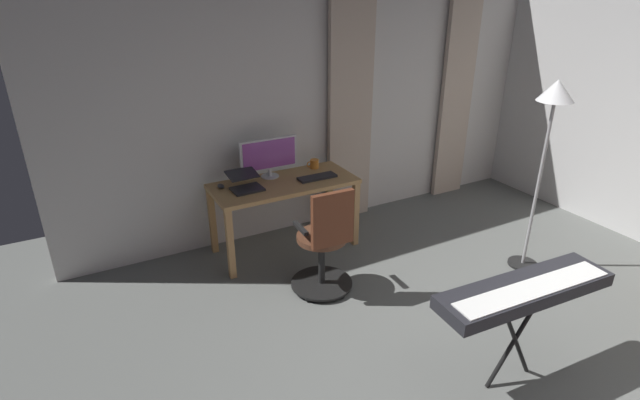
{
  "coord_description": "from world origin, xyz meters",
  "views": [
    {
      "loc": [
        2.45,
        1.25,
        2.55
      ],
      "look_at": [
        0.56,
        -2.25,
        0.76
      ],
      "focal_mm": 27.45,
      "sensor_mm": 36.0,
      "label": 1
    }
  ],
  "objects_px": {
    "desk": "(284,191)",
    "office_chair": "(325,245)",
    "piano_keyboard": "(525,292)",
    "computer_monitor": "(269,155)",
    "laptop": "(245,183)",
    "mug_tea": "(314,164)",
    "computer_keyboard": "(317,177)",
    "floor_lamp": "(552,116)",
    "computer_mouse": "(221,186)"
  },
  "relations": [
    {
      "from": "office_chair",
      "to": "computer_monitor",
      "type": "bearing_deg",
      "value": 94.63
    },
    {
      "from": "mug_tea",
      "to": "floor_lamp",
      "type": "height_order",
      "value": "floor_lamp"
    },
    {
      "from": "laptop",
      "to": "computer_keyboard",
      "type": "bearing_deg",
      "value": 170.79
    },
    {
      "from": "computer_keyboard",
      "to": "computer_mouse",
      "type": "relative_size",
      "value": 3.96
    },
    {
      "from": "desk",
      "to": "piano_keyboard",
      "type": "bearing_deg",
      "value": 103.68
    },
    {
      "from": "computer_mouse",
      "to": "floor_lamp",
      "type": "relative_size",
      "value": 0.06
    },
    {
      "from": "office_chair",
      "to": "computer_monitor",
      "type": "height_order",
      "value": "computer_monitor"
    },
    {
      "from": "desk",
      "to": "floor_lamp",
      "type": "height_order",
      "value": "floor_lamp"
    },
    {
      "from": "office_chair",
      "to": "laptop",
      "type": "bearing_deg",
      "value": 114.95
    },
    {
      "from": "computer_mouse",
      "to": "laptop",
      "type": "bearing_deg",
      "value": 146.94
    },
    {
      "from": "office_chair",
      "to": "piano_keyboard",
      "type": "height_order",
      "value": "office_chair"
    },
    {
      "from": "desk",
      "to": "laptop",
      "type": "bearing_deg",
      "value": -2.27
    },
    {
      "from": "laptop",
      "to": "piano_keyboard",
      "type": "bearing_deg",
      "value": 109.64
    },
    {
      "from": "office_chair",
      "to": "floor_lamp",
      "type": "xyz_separation_m",
      "value": [
        -1.92,
        0.54,
        1.03
      ]
    },
    {
      "from": "desk",
      "to": "piano_keyboard",
      "type": "height_order",
      "value": "piano_keyboard"
    },
    {
      "from": "laptop",
      "to": "mug_tea",
      "type": "height_order",
      "value": "laptop"
    },
    {
      "from": "desk",
      "to": "office_chair",
      "type": "bearing_deg",
      "value": 88.92
    },
    {
      "from": "floor_lamp",
      "to": "laptop",
      "type": "bearing_deg",
      "value": -31.97
    },
    {
      "from": "office_chair",
      "to": "floor_lamp",
      "type": "height_order",
      "value": "floor_lamp"
    },
    {
      "from": "desk",
      "to": "laptop",
      "type": "xyz_separation_m",
      "value": [
        0.39,
        -0.02,
        0.15
      ]
    },
    {
      "from": "desk",
      "to": "office_chair",
      "type": "distance_m",
      "value": 0.89
    },
    {
      "from": "computer_monitor",
      "to": "piano_keyboard",
      "type": "bearing_deg",
      "value": 104.0
    },
    {
      "from": "computer_monitor",
      "to": "floor_lamp",
      "type": "height_order",
      "value": "floor_lamp"
    },
    {
      "from": "mug_tea",
      "to": "piano_keyboard",
      "type": "distance_m",
      "value": 2.64
    },
    {
      "from": "mug_tea",
      "to": "computer_keyboard",
      "type": "bearing_deg",
      "value": 68.18
    },
    {
      "from": "office_chair",
      "to": "computer_mouse",
      "type": "relative_size",
      "value": 10.13
    },
    {
      "from": "laptop",
      "to": "mug_tea",
      "type": "relative_size",
      "value": 2.47
    },
    {
      "from": "computer_keyboard",
      "to": "floor_lamp",
      "type": "height_order",
      "value": "floor_lamp"
    },
    {
      "from": "computer_keyboard",
      "to": "floor_lamp",
      "type": "distance_m",
      "value": 2.2
    },
    {
      "from": "desk",
      "to": "office_chair",
      "type": "height_order",
      "value": "office_chair"
    },
    {
      "from": "mug_tea",
      "to": "piano_keyboard",
      "type": "height_order",
      "value": "mug_tea"
    },
    {
      "from": "mug_tea",
      "to": "floor_lamp",
      "type": "bearing_deg",
      "value": 132.01
    },
    {
      "from": "computer_monitor",
      "to": "computer_keyboard",
      "type": "height_order",
      "value": "computer_monitor"
    },
    {
      "from": "office_chair",
      "to": "computer_keyboard",
      "type": "bearing_deg",
      "value": 68.44
    },
    {
      "from": "piano_keyboard",
      "to": "computer_monitor",
      "type": "bearing_deg",
      "value": -72.59
    },
    {
      "from": "computer_keyboard",
      "to": "piano_keyboard",
      "type": "relative_size",
      "value": 0.31
    },
    {
      "from": "computer_keyboard",
      "to": "mug_tea",
      "type": "bearing_deg",
      "value": -111.82
    },
    {
      "from": "laptop",
      "to": "computer_monitor",
      "type": "bearing_deg",
      "value": -153.22
    },
    {
      "from": "computer_monitor",
      "to": "laptop",
      "type": "bearing_deg",
      "value": 29.04
    },
    {
      "from": "computer_monitor",
      "to": "laptop",
      "type": "height_order",
      "value": "computer_monitor"
    },
    {
      "from": "computer_mouse",
      "to": "piano_keyboard",
      "type": "relative_size",
      "value": 0.08
    },
    {
      "from": "floor_lamp",
      "to": "computer_keyboard",
      "type": "bearing_deg",
      "value": -40.59
    },
    {
      "from": "floor_lamp",
      "to": "mug_tea",
      "type": "bearing_deg",
      "value": -47.99
    },
    {
      "from": "office_chair",
      "to": "mug_tea",
      "type": "xyz_separation_m",
      "value": [
        -0.46,
        -1.08,
        0.32
      ]
    },
    {
      "from": "desk",
      "to": "piano_keyboard",
      "type": "xyz_separation_m",
      "value": [
        -0.59,
        2.43,
        0.09
      ]
    },
    {
      "from": "office_chair",
      "to": "computer_mouse",
      "type": "xyz_separation_m",
      "value": [
        0.58,
        -1.02,
        0.29
      ]
    },
    {
      "from": "piano_keyboard",
      "to": "floor_lamp",
      "type": "distance_m",
      "value": 1.83
    },
    {
      "from": "laptop",
      "to": "office_chair",
      "type": "bearing_deg",
      "value": 110.58
    },
    {
      "from": "laptop",
      "to": "computer_mouse",
      "type": "relative_size",
      "value": 3.36
    },
    {
      "from": "floor_lamp",
      "to": "computer_mouse",
      "type": "bearing_deg",
      "value": -32.06
    }
  ]
}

